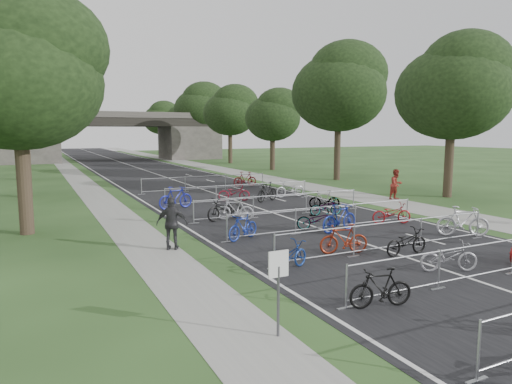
% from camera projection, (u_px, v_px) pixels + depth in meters
% --- Properties ---
extents(road, '(11.00, 140.00, 0.01)m').
position_uv_depth(road, '(136.00, 167.00, 54.22)').
color(road, black).
rests_on(road, ground).
extents(sidewalk_right, '(3.00, 140.00, 0.01)m').
position_uv_depth(sidewalk_right, '(200.00, 165.00, 57.73)').
color(sidewalk_right, gray).
rests_on(sidewalk_right, ground).
extents(sidewalk_left, '(2.00, 140.00, 0.01)m').
position_uv_depth(sidewalk_left, '(69.00, 170.00, 50.93)').
color(sidewalk_left, gray).
rests_on(sidewalk_left, ground).
extents(lane_markings, '(0.12, 140.00, 0.00)m').
position_uv_depth(lane_markings, '(136.00, 167.00, 54.22)').
color(lane_markings, silver).
rests_on(lane_markings, ground).
extents(overpass_bridge, '(31.00, 8.00, 7.05)m').
position_uv_depth(overpass_bridge, '(114.00, 136.00, 67.09)').
color(overpass_bridge, '#413E3A').
rests_on(overpass_bridge, ground).
extents(park_sign, '(0.45, 0.06, 1.83)m').
position_uv_depth(park_sign, '(278.00, 277.00, 9.29)').
color(park_sign, '#4C4C51').
rests_on(park_sign, ground).
extents(tree_left_0, '(6.72, 6.72, 10.25)m').
position_uv_depth(tree_left_0, '(20.00, 74.00, 18.08)').
color(tree_left_0, '#33261C').
rests_on(tree_left_0, ground).
extents(tree_right_0, '(7.17, 7.17, 10.93)m').
position_uv_depth(tree_right_0, '(455.00, 89.00, 28.77)').
color(tree_right_0, '#33261C').
rests_on(tree_right_0, ground).
extents(tree_left_1, '(7.56, 7.56, 11.53)m').
position_uv_depth(tree_left_1, '(22.00, 82.00, 28.64)').
color(tree_left_1, '#33261C').
rests_on(tree_left_1, ground).
extents(tree_right_1, '(8.18, 8.18, 12.47)m').
position_uv_depth(tree_right_1, '(340.00, 89.00, 39.31)').
color(tree_right_1, '#33261C').
rests_on(tree_right_1, ground).
extents(tree_left_2, '(8.40, 8.40, 12.81)m').
position_uv_depth(tree_left_2, '(24.00, 86.00, 39.20)').
color(tree_left_2, '#33261C').
rests_on(tree_left_2, ground).
extents(tree_right_2, '(6.16, 6.16, 9.39)m').
position_uv_depth(tree_right_2, '(274.00, 116.00, 50.24)').
color(tree_right_2, '#33261C').
rests_on(tree_right_2, ground).
extents(tree_left_3, '(6.72, 6.72, 10.25)m').
position_uv_depth(tree_left_3, '(26.00, 111.00, 50.08)').
color(tree_left_3, '#33261C').
rests_on(tree_left_3, ground).
extents(tree_right_3, '(7.17, 7.17, 10.93)m').
position_uv_depth(tree_right_3, '(231.00, 111.00, 60.78)').
color(tree_right_3, '#33261C').
rests_on(tree_right_3, ground).
extents(tree_left_4, '(7.56, 7.56, 11.53)m').
position_uv_depth(tree_left_4, '(26.00, 108.00, 60.64)').
color(tree_left_4, '#33261C').
rests_on(tree_left_4, ground).
extents(tree_right_4, '(8.18, 8.18, 12.47)m').
position_uv_depth(tree_right_4, '(201.00, 108.00, 71.31)').
color(tree_right_4, '#33261C').
rests_on(tree_right_4, ground).
extents(tree_left_5, '(8.40, 8.40, 12.81)m').
position_uv_depth(tree_left_5, '(26.00, 107.00, 71.20)').
color(tree_left_5, '#33261C').
rests_on(tree_left_5, ground).
extents(tree_right_5, '(6.16, 6.16, 9.39)m').
position_uv_depth(tree_right_5, '(179.00, 122.00, 82.24)').
color(tree_right_5, '#33261C').
rests_on(tree_right_5, ground).
extents(tree_left_6, '(6.72, 6.72, 10.25)m').
position_uv_depth(tree_left_6, '(27.00, 119.00, 82.09)').
color(tree_left_6, '#33261C').
rests_on(tree_left_6, ground).
extents(tree_right_6, '(7.17, 7.17, 10.93)m').
position_uv_depth(tree_right_6, '(161.00, 118.00, 92.78)').
color(tree_right_6, '#33261C').
rests_on(tree_right_6, ground).
extents(barrier_row_1, '(9.70, 0.08, 1.10)m').
position_uv_depth(barrier_row_1, '(478.00, 262.00, 12.90)').
color(barrier_row_1, '#A2A4A9').
rests_on(barrier_row_1, ground).
extents(barrier_row_2, '(9.70, 0.08, 1.10)m').
position_uv_depth(barrier_row_2, '(389.00, 236.00, 16.10)').
color(barrier_row_2, '#A2A4A9').
rests_on(barrier_row_2, ground).
extents(barrier_row_3, '(9.70, 0.08, 1.10)m').
position_uv_depth(barrier_row_3, '(326.00, 218.00, 19.48)').
color(barrier_row_3, '#A2A4A9').
rests_on(barrier_row_3, ground).
extents(barrier_row_4, '(9.70, 0.08, 1.10)m').
position_uv_depth(barrier_row_4, '(281.00, 205.00, 23.04)').
color(barrier_row_4, '#A2A4A9').
rests_on(barrier_row_4, ground).
extents(barrier_row_5, '(9.70, 0.08, 1.10)m').
position_uv_depth(barrier_row_5, '(240.00, 193.00, 27.48)').
color(barrier_row_5, '#A2A4A9').
rests_on(barrier_row_5, ground).
extents(barrier_row_6, '(9.70, 0.08, 1.10)m').
position_uv_depth(barrier_row_6, '(206.00, 183.00, 32.81)').
color(barrier_row_6, '#A2A4A9').
rests_on(barrier_row_6, ground).
extents(bike_4, '(1.68, 0.82, 0.97)m').
position_uv_depth(bike_4, '(381.00, 288.00, 10.93)').
color(bike_4, black).
rests_on(bike_4, ground).
extents(bike_5, '(1.87, 1.26, 0.93)m').
position_uv_depth(bike_5, '(449.00, 257.00, 13.77)').
color(bike_5, '#9999A0').
rests_on(bike_5, ground).
extents(bike_8, '(1.79, 1.19, 0.89)m').
position_uv_depth(bike_8, '(289.00, 256.00, 13.89)').
color(bike_8, navy).
rests_on(bike_8, ground).
extents(bike_9, '(1.81, 0.95, 1.04)m').
position_uv_depth(bike_9, '(344.00, 239.00, 15.76)').
color(bike_9, maroon).
rests_on(bike_9, ground).
extents(bike_10, '(1.76, 0.62, 0.92)m').
position_uv_depth(bike_10, '(406.00, 242.00, 15.62)').
color(bike_10, black).
rests_on(bike_10, ground).
extents(bike_11, '(2.06, 1.60, 1.24)m').
position_uv_depth(bike_11, '(463.00, 222.00, 18.37)').
color(bike_11, '#B0B2B8').
rests_on(bike_11, ground).
extents(bike_12, '(1.76, 1.18, 1.03)m').
position_uv_depth(bike_12, '(243.00, 227.00, 17.84)').
color(bike_12, navy).
rests_on(bike_12, ground).
extents(bike_13, '(1.84, 1.31, 0.92)m').
position_uv_depth(bike_13, '(317.00, 220.00, 19.61)').
color(bike_13, '#A2A4A9').
rests_on(bike_13, ground).
extents(bike_14, '(2.07, 0.93, 1.20)m').
position_uv_depth(bike_14, '(339.00, 218.00, 19.19)').
color(bike_14, navy).
rests_on(bike_14, ground).
extents(bike_15, '(1.96, 1.18, 0.97)m').
position_uv_depth(bike_15, '(392.00, 214.00, 20.94)').
color(bike_15, maroon).
rests_on(bike_15, ground).
extents(bike_16, '(2.22, 1.35, 1.10)m').
position_uv_depth(bike_16, '(225.00, 209.00, 21.85)').
color(bike_16, black).
rests_on(bike_16, ground).
extents(bike_17, '(1.80, 1.34, 1.07)m').
position_uv_depth(bike_17, '(235.00, 209.00, 21.78)').
color(bike_17, '#B4B4BC').
rests_on(bike_17, ground).
extents(bike_18, '(1.79, 0.87, 0.90)m').
position_uv_depth(bike_18, '(326.00, 207.00, 23.02)').
color(bike_18, '#A2A4A9').
rests_on(bike_18, ground).
extents(bike_19, '(1.70, 1.21, 1.01)m').
position_uv_depth(bike_19, '(324.00, 200.00, 25.00)').
color(bike_19, '#A2A4A9').
rests_on(bike_19, ground).
extents(bike_20, '(2.14, 1.06, 1.24)m').
position_uv_depth(bike_20, '(176.00, 198.00, 25.00)').
color(bike_20, '#1B2195').
rests_on(bike_20, ground).
extents(bike_21, '(2.04, 1.26, 1.01)m').
position_uv_depth(bike_21, '(234.00, 193.00, 27.90)').
color(bike_21, maroon).
rests_on(bike_21, ground).
extents(bike_22, '(2.00, 1.37, 1.18)m').
position_uv_depth(bike_22, '(267.00, 192.00, 27.59)').
color(bike_22, black).
rests_on(bike_22, ground).
extents(bike_23, '(2.08, 0.76, 1.09)m').
position_uv_depth(bike_23, '(290.00, 189.00, 29.58)').
color(bike_23, '#A4A6AC').
rests_on(bike_23, ground).
extents(bike_27, '(1.92, 0.55, 1.15)m').
position_uv_depth(bike_27, '(245.00, 179.00, 35.22)').
color(bike_27, maroon).
rests_on(bike_27, ground).
extents(pedestrian_b, '(0.97, 0.78, 1.89)m').
position_uv_depth(pedestrian_b, '(396.00, 184.00, 28.47)').
color(pedestrian_b, maroon).
rests_on(pedestrian_b, ground).
extents(pedestrian_c, '(1.21, 0.90, 1.91)m').
position_uv_depth(pedestrian_c, '(172.00, 224.00, 16.27)').
color(pedestrian_c, '#2B2A2D').
rests_on(pedestrian_c, ground).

